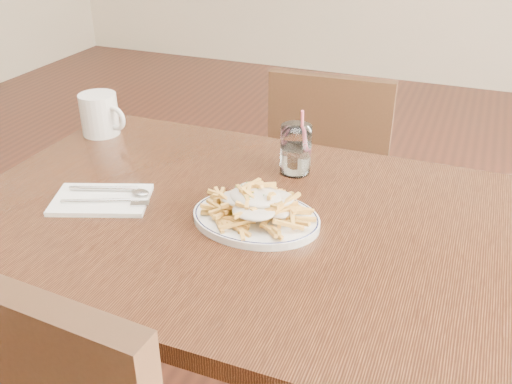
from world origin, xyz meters
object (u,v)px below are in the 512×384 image
at_px(table, 241,244).
at_px(fries_plate, 256,218).
at_px(chair_far, 331,171).
at_px(water_glass, 296,152).
at_px(coffee_mug, 100,114).
at_px(loaded_fries, 256,201).

height_order(table, fries_plate, fries_plate).
relative_size(chair_far, water_glass, 5.28).
bearing_deg(coffee_mug, table, -25.83).
height_order(table, loaded_fries, loaded_fries).
xyz_separation_m(chair_far, loaded_fries, (0.05, -0.82, 0.32)).
distance_m(fries_plate, water_glass, 0.25).
relative_size(table, coffee_mug, 8.39).
bearing_deg(chair_far, loaded_fries, -86.80).
distance_m(loaded_fries, water_glass, 0.25).
height_order(loaded_fries, water_glass, water_glass).
xyz_separation_m(table, fries_plate, (0.04, -0.02, 0.09)).
xyz_separation_m(chair_far, fries_plate, (0.05, -0.82, 0.28)).
height_order(chair_far, coffee_mug, coffee_mug).
height_order(table, water_glass, water_glass).
relative_size(chair_far, coffee_mug, 5.92).
distance_m(chair_far, fries_plate, 0.86).
bearing_deg(table, water_glass, 78.49).
bearing_deg(table, fries_plate, -26.85).
distance_m(fries_plate, loaded_fries, 0.04).
distance_m(water_glass, coffee_mug, 0.57).
distance_m(chair_far, coffee_mug, 0.82).
bearing_deg(loaded_fries, chair_far, 93.20).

